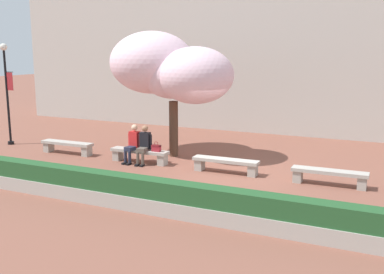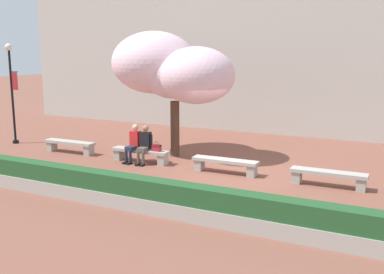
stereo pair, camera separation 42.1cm
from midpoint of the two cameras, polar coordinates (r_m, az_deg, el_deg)
name	(u,v)px [view 2 (the right image)]	position (r m, az deg, el deg)	size (l,w,h in m)	color
ground_plane	(225,173)	(13.99, 5.06, -4.60)	(100.00, 100.00, 0.00)	brown
building_facade	(302,17)	(22.22, 14.33, 14.56)	(29.02, 4.00, 10.55)	#B7B2A8
stone_bench_west_end	(70,145)	(17.14, -14.58, -0.96)	(2.09, 0.46, 0.45)	#ADA89E
stone_bench_near_west	(140,153)	(15.30, -5.79, -2.07)	(2.09, 0.46, 0.45)	#ADA89E
stone_bench_center	(225,163)	(13.91, 5.08, -3.37)	(2.09, 0.46, 0.45)	#ADA89E
stone_bench_near_east	(328,176)	(13.13, 17.81, -4.73)	(2.09, 0.46, 0.45)	#ADA89E
person_seated_left	(134,142)	(15.29, -6.61, -0.61)	(0.51, 0.71, 1.29)	black
person_seated_right	(145,143)	(15.06, -5.24, -0.76)	(0.51, 0.71, 1.29)	black
handbag	(157,147)	(14.89, -3.71, -1.33)	(0.30, 0.15, 0.34)	#A3232D
cherry_tree_main	(171,69)	(15.91, -1.87, 8.63)	(4.58, 3.22, 4.43)	#513828
lamp_post_with_banner	(12,84)	(19.39, -21.36, 6.26)	(0.54, 0.28, 4.01)	black
planter_hedge_foreground	(160,198)	(10.49, -2.98, -7.69)	(18.45, 0.50, 0.80)	#ADA89E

